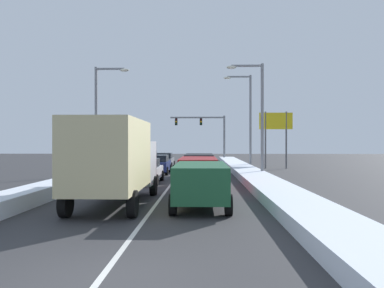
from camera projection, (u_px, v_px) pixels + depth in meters
ground_plane at (174, 181)px, 24.91m from camera, size 120.00×120.00×0.00m
lane_stripe_between_right_lane_and_center_lane at (178, 175)px, 29.43m from camera, size 0.14×49.77×0.01m
snow_bank_right_shoulder at (247, 172)px, 29.29m from camera, size 2.03×49.77×0.49m
snow_bank_left_shoulder at (110, 171)px, 29.58m from camera, size 1.48×49.77×0.61m
suv_green_right_lane_nearest at (201, 181)px, 14.68m from camera, size 2.16×4.90×1.67m
suv_red_right_lane_second at (198, 170)px, 20.64m from camera, size 2.16×4.90×1.67m
suv_black_right_lane_third at (199, 163)px, 27.07m from camera, size 2.16×4.90×1.67m
sedan_tan_right_lane_fourth at (200, 162)px, 33.24m from camera, size 2.00×4.50×1.51m
box_truck_center_lane_nearest at (116, 158)px, 15.04m from camera, size 2.53×7.20×3.36m
sedan_white_center_lane_second at (145, 171)px, 23.51m from camera, size 2.00×4.50×1.51m
sedan_navy_center_lane_third at (157, 164)px, 30.49m from camera, size 2.00×4.50×1.51m
sedan_gray_center_lane_fourth at (163, 160)px, 36.88m from camera, size 2.00×4.50×1.51m
traffic_light_gantry at (207, 128)px, 51.95m from camera, size 7.54×0.47×6.20m
street_lamp_right_near at (257, 109)px, 27.00m from camera, size 2.66×0.36×8.13m
street_lamp_right_mid at (247, 113)px, 36.04m from camera, size 2.66×0.36×8.92m
street_lamp_left_mid at (101, 111)px, 29.13m from camera, size 2.66×0.36×8.32m
roadside_sign_right at (276, 127)px, 36.63m from camera, size 3.20×0.16×5.50m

